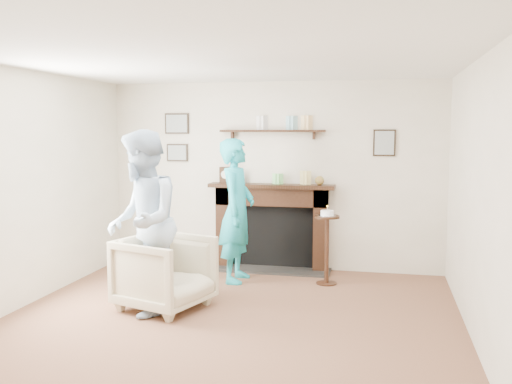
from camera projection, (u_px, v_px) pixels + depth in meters
The scene contains 6 objects.
ground at pixel (222, 329), 5.36m from camera, with size 5.00×5.00×0.00m, color brown.
room_shell at pixel (240, 154), 5.85m from camera, with size 4.54×5.02×2.52m.
armchair at pixel (166, 308), 5.99m from camera, with size 0.82×0.84×0.77m, color tan.
man at pixel (144, 312), 5.86m from camera, with size 0.91×0.71×1.87m, color #C7DEF9.
woman at pixel (237, 280), 7.09m from camera, with size 0.64×0.42×1.76m, color #1FB0AE.
pedestal_table at pixel (327, 236), 6.87m from camera, with size 0.30×0.30×0.96m.
Camera 1 is at (1.44, -4.99, 1.87)m, focal length 40.00 mm.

